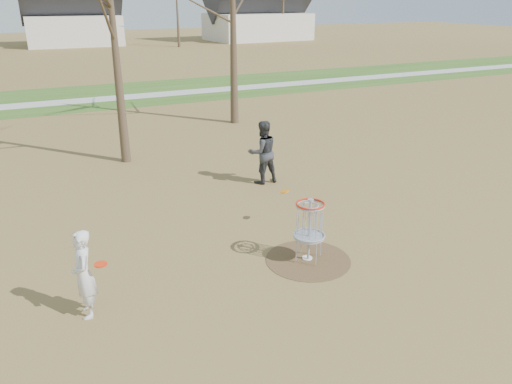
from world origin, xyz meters
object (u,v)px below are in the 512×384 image
player_standing (84,274)px  player_throwing (263,152)px  disc_grounded (307,258)px  disc_golf_basket (310,221)px

player_standing → player_throwing: bearing=131.6°
disc_grounded → disc_golf_basket: 0.90m
disc_grounded → player_throwing: bearing=75.1°
player_standing → disc_golf_basket: size_ratio=1.18×
player_standing → player_throwing: size_ratio=0.85×
player_standing → disc_golf_basket: (4.46, -0.01, 0.12)m
player_standing → disc_grounded: player_standing is taller
player_standing → disc_grounded: size_ratio=7.26×
player_standing → disc_golf_basket: player_standing is taller
player_standing → disc_grounded: 4.54m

